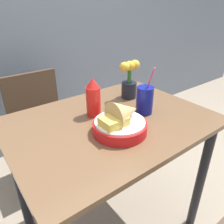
{
  "coord_description": "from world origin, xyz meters",
  "views": [
    {
      "loc": [
        -0.55,
        -0.73,
        1.29
      ],
      "look_at": [
        -0.02,
        -0.03,
        0.84
      ],
      "focal_mm": 35.0,
      "sensor_mm": 36.0,
      "label": 1
    }
  ],
  "objects_px": {
    "chair_far_window": "(39,118)",
    "ketchup_bottle": "(93,98)",
    "drink_cup": "(145,101)",
    "flower_vase": "(129,80)",
    "food_basket": "(121,121)"
  },
  "relations": [
    {
      "from": "chair_far_window",
      "to": "ketchup_bottle",
      "type": "xyz_separation_m",
      "value": [
        0.07,
        -0.66,
        0.38
      ]
    },
    {
      "from": "chair_far_window",
      "to": "flower_vase",
      "type": "distance_m",
      "value": 0.8
    },
    {
      "from": "chair_far_window",
      "to": "food_basket",
      "type": "relative_size",
      "value": 3.5
    },
    {
      "from": "chair_far_window",
      "to": "flower_vase",
      "type": "xyz_separation_m",
      "value": [
        0.36,
        -0.6,
        0.39
      ]
    },
    {
      "from": "ketchup_bottle",
      "to": "drink_cup",
      "type": "relative_size",
      "value": 0.8
    },
    {
      "from": "food_basket",
      "to": "ketchup_bottle",
      "type": "xyz_separation_m",
      "value": [
        -0.01,
        0.2,
        0.04
      ]
    },
    {
      "from": "ketchup_bottle",
      "to": "chair_far_window",
      "type": "bearing_deg",
      "value": 96.35
    },
    {
      "from": "food_basket",
      "to": "ketchup_bottle",
      "type": "relative_size",
      "value": 1.22
    },
    {
      "from": "food_basket",
      "to": "flower_vase",
      "type": "distance_m",
      "value": 0.38
    },
    {
      "from": "chair_far_window",
      "to": "ketchup_bottle",
      "type": "bearing_deg",
      "value": -83.65
    },
    {
      "from": "ketchup_bottle",
      "to": "flower_vase",
      "type": "xyz_separation_m",
      "value": [
        0.28,
        0.06,
        0.01
      ]
    },
    {
      "from": "chair_far_window",
      "to": "drink_cup",
      "type": "height_order",
      "value": "drink_cup"
    },
    {
      "from": "chair_far_window",
      "to": "flower_vase",
      "type": "bearing_deg",
      "value": -59.31
    },
    {
      "from": "food_basket",
      "to": "flower_vase",
      "type": "bearing_deg",
      "value": 44.08
    },
    {
      "from": "drink_cup",
      "to": "flower_vase",
      "type": "relative_size",
      "value": 1.12
    }
  ]
}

